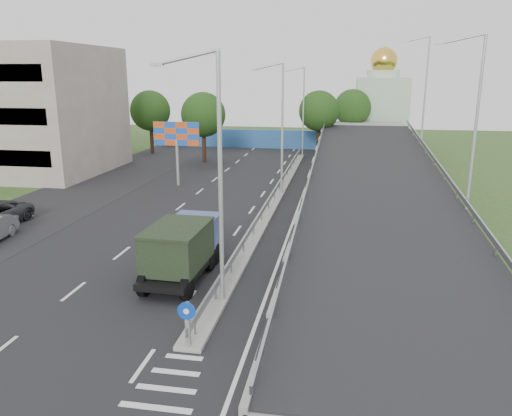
% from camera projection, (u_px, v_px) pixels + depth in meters
% --- Properties ---
extents(ground, '(160.00, 160.00, 0.00)m').
position_uv_depth(ground, '(167.00, 388.00, 15.34)').
color(ground, '#2D4C1E').
rests_on(ground, ground).
extents(road_surface, '(26.00, 90.00, 0.04)m').
position_uv_depth(road_surface, '(224.00, 213.00, 34.87)').
color(road_surface, black).
rests_on(road_surface, ground).
extents(parking_strip, '(8.00, 90.00, 0.05)m').
position_uv_depth(parking_strip, '(54.00, 205.00, 37.04)').
color(parking_strip, black).
rests_on(parking_strip, ground).
extents(median, '(1.00, 44.00, 0.20)m').
position_uv_depth(median, '(274.00, 200.00, 38.15)').
color(median, gray).
rests_on(median, ground).
extents(overpass_ramp, '(10.00, 50.00, 3.50)m').
position_uv_depth(overpass_ramp, '(376.00, 182.00, 36.48)').
color(overpass_ramp, gray).
rests_on(overpass_ramp, ground).
extents(median_guardrail, '(0.09, 44.00, 0.71)m').
position_uv_depth(median_guardrail, '(274.00, 191.00, 37.99)').
color(median_guardrail, gray).
rests_on(median_guardrail, median).
extents(sign_bollard, '(0.64, 0.23, 1.67)m').
position_uv_depth(sign_bollard, '(187.00, 324.00, 17.14)').
color(sign_bollard, black).
rests_on(sign_bollard, median).
extents(lamp_post_near, '(2.74, 0.18, 10.08)m').
position_uv_depth(lamp_post_near, '(215.00, 168.00, 19.53)').
color(lamp_post_near, '#B2B5B7').
rests_on(lamp_post_near, median).
extents(lamp_post_mid, '(2.74, 0.18, 10.08)m').
position_uv_depth(lamp_post_mid, '(280.00, 122.00, 38.57)').
color(lamp_post_mid, '#B2B5B7').
rests_on(lamp_post_mid, median).
extents(lamp_post_far, '(2.74, 0.18, 10.08)m').
position_uv_depth(lamp_post_far, '(302.00, 107.00, 57.60)').
color(lamp_post_far, '#B2B5B7').
rests_on(lamp_post_far, median).
extents(blue_wall, '(30.00, 0.50, 2.40)m').
position_uv_depth(blue_wall, '(273.00, 139.00, 65.19)').
color(blue_wall, '#25518A').
rests_on(blue_wall, ground).
extents(church, '(7.00, 7.00, 13.80)m').
position_uv_depth(church, '(381.00, 105.00, 69.41)').
color(church, '#B2CCAD').
rests_on(church, ground).
extents(billboard, '(4.00, 0.24, 5.50)m').
position_uv_depth(billboard, '(176.00, 137.00, 42.41)').
color(billboard, '#B2B5B7').
rests_on(billboard, ground).
extents(tree_left_mid, '(4.80, 4.80, 7.60)m').
position_uv_depth(tree_left_mid, '(203.00, 115.00, 53.74)').
color(tree_left_mid, black).
rests_on(tree_left_mid, ground).
extents(tree_median_far, '(4.80, 4.80, 7.60)m').
position_uv_depth(tree_median_far, '(319.00, 111.00, 59.35)').
color(tree_median_far, black).
rests_on(tree_median_far, ground).
extents(tree_left_far, '(4.80, 4.80, 7.60)m').
position_uv_depth(tree_left_far, '(150.00, 111.00, 59.83)').
color(tree_left_far, black).
rests_on(tree_left_far, ground).
extents(tree_ramp_far, '(4.80, 4.80, 7.60)m').
position_uv_depth(tree_ramp_far, '(352.00, 108.00, 65.35)').
color(tree_ramp_far, black).
rests_on(tree_ramp_far, ground).
extents(dump_truck, '(2.54, 6.26, 2.73)m').
position_uv_depth(dump_truck, '(184.00, 246.00, 23.47)').
color(dump_truck, black).
rests_on(dump_truck, ground).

